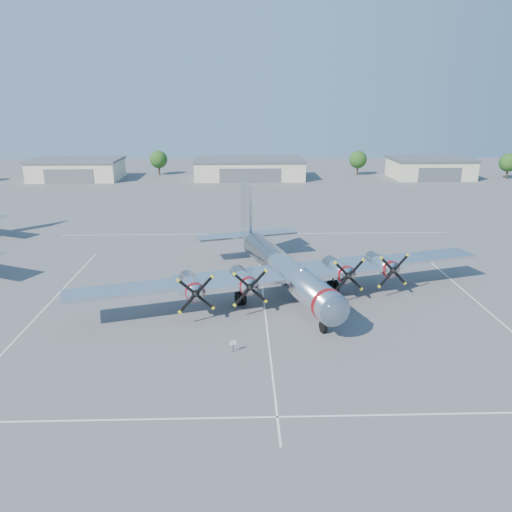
{
  "coord_description": "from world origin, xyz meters",
  "views": [
    {
      "loc": [
        -2.24,
        -50.03,
        19.9
      ],
      "look_at": [
        -0.65,
        3.24,
        3.2
      ],
      "focal_mm": 35.0,
      "sensor_mm": 36.0,
      "label": 1
    }
  ],
  "objects_px": {
    "tree_east": "(358,160)",
    "main_bomber_b29": "(281,292)",
    "hangar_east": "(430,168)",
    "tree_far_east": "(509,163)",
    "hangar_west": "(77,169)",
    "tree_west": "(159,159)",
    "hangar_center": "(250,168)",
    "info_placard": "(233,344)"
  },
  "relations": [
    {
      "from": "tree_far_east",
      "to": "main_bomber_b29",
      "type": "relative_size",
      "value": 0.15
    },
    {
      "from": "tree_west",
      "to": "hangar_west",
      "type": "bearing_deg",
      "value": -158.11
    },
    {
      "from": "hangar_center",
      "to": "info_placard",
      "type": "height_order",
      "value": "hangar_center"
    },
    {
      "from": "info_placard",
      "to": "main_bomber_b29",
      "type": "bearing_deg",
      "value": 51.82
    },
    {
      "from": "info_placard",
      "to": "tree_east",
      "type": "bearing_deg",
      "value": 54.49
    },
    {
      "from": "hangar_west",
      "to": "tree_east",
      "type": "relative_size",
      "value": 3.4
    },
    {
      "from": "hangar_east",
      "to": "tree_east",
      "type": "height_order",
      "value": "tree_east"
    },
    {
      "from": "tree_east",
      "to": "tree_far_east",
      "type": "bearing_deg",
      "value": -11.89
    },
    {
      "from": "hangar_center",
      "to": "hangar_east",
      "type": "distance_m",
      "value": 48.0
    },
    {
      "from": "tree_far_east",
      "to": "info_placard",
      "type": "relative_size",
      "value": 6.26
    },
    {
      "from": "hangar_east",
      "to": "info_placard",
      "type": "relative_size",
      "value": 19.41
    },
    {
      "from": "main_bomber_b29",
      "to": "info_placard",
      "type": "xyz_separation_m",
      "value": [
        -5.06,
        -13.33,
        0.75
      ]
    },
    {
      "from": "hangar_west",
      "to": "tree_west",
      "type": "height_order",
      "value": "tree_west"
    },
    {
      "from": "tree_west",
      "to": "tree_far_east",
      "type": "distance_m",
      "value": 93.54
    },
    {
      "from": "tree_east",
      "to": "tree_far_east",
      "type": "xyz_separation_m",
      "value": [
        38.0,
        -8.0,
        0.0
      ]
    },
    {
      "from": "hangar_west",
      "to": "tree_east",
      "type": "distance_m",
      "value": 75.26
    },
    {
      "from": "tree_west",
      "to": "tree_far_east",
      "type": "relative_size",
      "value": 1.0
    },
    {
      "from": "hangar_east",
      "to": "tree_east",
      "type": "distance_m",
      "value": 19.04
    },
    {
      "from": "hangar_west",
      "to": "info_placard",
      "type": "xyz_separation_m",
      "value": [
        41.96,
        -95.04,
        -1.97
      ]
    },
    {
      "from": "hangar_west",
      "to": "main_bomber_b29",
      "type": "height_order",
      "value": "hangar_west"
    },
    {
      "from": "info_placard",
      "to": "tree_west",
      "type": "bearing_deg",
      "value": 84.62
    },
    {
      "from": "tree_east",
      "to": "info_placard",
      "type": "bearing_deg",
      "value": -108.1
    },
    {
      "from": "tree_east",
      "to": "main_bomber_b29",
      "type": "height_order",
      "value": "tree_east"
    },
    {
      "from": "hangar_east",
      "to": "tree_far_east",
      "type": "distance_m",
      "value": 20.15
    },
    {
      "from": "hangar_center",
      "to": "main_bomber_b29",
      "type": "distance_m",
      "value": 81.78
    },
    {
      "from": "main_bomber_b29",
      "to": "tree_far_east",
      "type": "bearing_deg",
      "value": 33.86
    },
    {
      "from": "tree_far_east",
      "to": "main_bomber_b29",
      "type": "bearing_deg",
      "value": -129.6
    },
    {
      "from": "hangar_west",
      "to": "hangar_east",
      "type": "bearing_deg",
      "value": 0.0
    },
    {
      "from": "tree_west",
      "to": "main_bomber_b29",
      "type": "relative_size",
      "value": 0.15
    },
    {
      "from": "hangar_center",
      "to": "tree_east",
      "type": "relative_size",
      "value": 4.31
    },
    {
      "from": "tree_east",
      "to": "info_placard",
      "type": "relative_size",
      "value": 6.26
    },
    {
      "from": "hangar_west",
      "to": "hangar_center",
      "type": "bearing_deg",
      "value": -0.0
    },
    {
      "from": "hangar_west",
      "to": "tree_west",
      "type": "relative_size",
      "value": 3.4
    },
    {
      "from": "tree_east",
      "to": "hangar_center",
      "type": "bearing_deg",
      "value": -168.62
    },
    {
      "from": "hangar_west",
      "to": "tree_west",
      "type": "bearing_deg",
      "value": 21.89
    },
    {
      "from": "hangar_east",
      "to": "tree_east",
      "type": "bearing_deg",
      "value": 161.46
    },
    {
      "from": "hangar_east",
      "to": "info_placard",
      "type": "xyz_separation_m",
      "value": [
        -51.04,
        -95.04,
        -1.97
      ]
    },
    {
      "from": "tree_west",
      "to": "main_bomber_b29",
      "type": "height_order",
      "value": "tree_west"
    },
    {
      "from": "hangar_west",
      "to": "main_bomber_b29",
      "type": "bearing_deg",
      "value": -60.08
    },
    {
      "from": "hangar_center",
      "to": "tree_far_east",
      "type": "height_order",
      "value": "tree_far_east"
    },
    {
      "from": "hangar_center",
      "to": "tree_far_east",
      "type": "xyz_separation_m",
      "value": [
        68.0,
        -1.96,
        1.51
      ]
    },
    {
      "from": "tree_far_east",
      "to": "hangar_center",
      "type": "bearing_deg",
      "value": 178.35
    }
  ]
}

